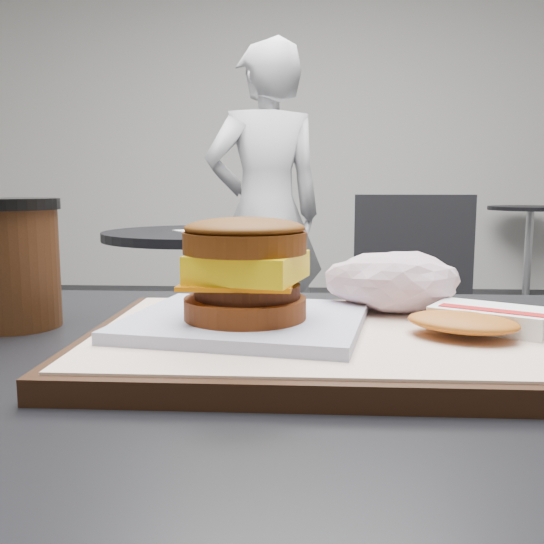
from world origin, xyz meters
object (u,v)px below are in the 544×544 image
Objects in this scene: serving_tray at (319,341)px; neighbor_table at (203,287)px; breakfast_sandwich at (246,282)px; hash_brown at (478,320)px; patron at (266,214)px; crumpled_wrapper at (393,281)px; neighbor_chair at (376,302)px; coffee_cup at (13,259)px.

serving_tray is 1.69m from neighbor_table.
serving_tray is at bearing 4.12° from breakfast_sandwich.
hash_brown is (0.19, -0.00, -0.03)m from breakfast_sandwich.
patron is at bearing 95.11° from serving_tray.
hash_brown is at bearing -57.04° from crumpled_wrapper.
breakfast_sandwich is (-0.06, -0.00, 0.05)m from serving_tray.
neighbor_chair is (0.10, 1.59, -0.29)m from hash_brown.
neighbor_chair is (0.52, 1.51, -0.33)m from coffee_cup.
neighbor_table is (-0.51, 1.64, -0.25)m from hash_brown.
serving_tray is 3.02× the size of coffee_cup.
neighbor_chair is (0.61, -0.05, -0.04)m from neighbor_table.
coffee_cup is at bearing 66.34° from patron.
crumpled_wrapper is 2.27m from patron.
crumpled_wrapper reaches higher than serving_tray.
patron is at bearing 98.18° from hash_brown.
patron reaches higher than breakfast_sandwich.
crumpled_wrapper reaches higher than hash_brown.
coffee_cup reaches higher than hash_brown.
neighbor_chair reaches higher than crumpled_wrapper.
neighbor_chair is at bearing 70.94° from coffee_cup.
hash_brown is 0.18× the size of neighbor_table.
breakfast_sandwich reaches higher than hash_brown.
coffee_cup is 1.59m from neighbor_table.
breakfast_sandwich is 1.69m from neighbor_table.
neighbor_table is at bearing 103.25° from serving_tray.
serving_tray is 2.34m from patron.
coffee_cup is at bearing 165.71° from serving_tray.
breakfast_sandwich is 1.64m from neighbor_chair.
serving_tray is 1.62m from neighbor_chair.
crumpled_wrapper is at bearing 49.07° from serving_tray.
serving_tray is at bearing 73.66° from patron.
hash_brown is 0.11m from crumpled_wrapper.
hash_brown is 1.08× the size of coffee_cup.
serving_tray is 2.81× the size of hash_brown.
hash_brown is at bearing -0.39° from breakfast_sandwich.
neighbor_chair is at bearing 86.46° from hash_brown.
breakfast_sandwich is at bearing -100.21° from neighbor_chair.
crumpled_wrapper is 0.08× the size of patron.
hash_brown is 1.62m from neighbor_chair.
breakfast_sandwich is 1.72× the size of coffee_cup.
serving_tray is 3.00× the size of crumpled_wrapper.
patron reaches higher than coffee_cup.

